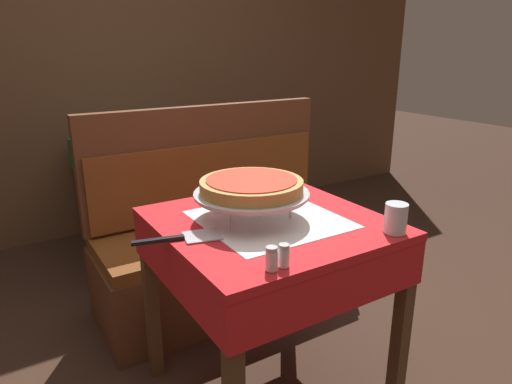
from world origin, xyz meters
The scene contains 11 objects.
dining_table_front centered at (0.00, 0.00, 0.64)m, with size 0.76×0.76×0.75m.
dining_table_rear centered at (0.07, 1.58, 0.63)m, with size 0.79×0.79×0.75m.
booth_bench centered at (0.20, 0.72, 0.31)m, with size 1.35×0.51×1.05m.
back_wall_panel centered at (0.00, 2.12, 1.20)m, with size 6.00×0.04×2.40m, color brown.
pizza_pan_stand centered at (-0.05, 0.04, 0.84)m, with size 0.41×0.41×0.10m.
deep_dish_pizza centered at (-0.05, 0.04, 0.88)m, with size 0.36×0.36×0.05m.
pizza_server centered at (-0.33, 0.00, 0.76)m, with size 0.29×0.12×0.01m.
water_glass_near centered at (0.28, -0.32, 0.80)m, with size 0.07×0.07×0.10m.
salt_shaker centered at (-0.21, -0.33, 0.79)m, with size 0.03×0.03×0.07m.
pepper_shaker centered at (-0.17, -0.33, 0.79)m, with size 0.03×0.03×0.07m.
condiment_caddy centered at (0.13, 1.62, 0.79)m, with size 0.13×0.13×0.15m.
Camera 1 is at (-0.84, -1.27, 1.34)m, focal length 32.00 mm.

